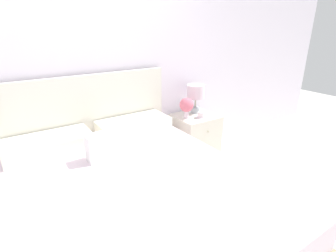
% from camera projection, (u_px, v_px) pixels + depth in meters
% --- Properties ---
extents(ground_plane, '(12.00, 12.00, 0.00)m').
position_uv_depth(ground_plane, '(93.00, 178.00, 2.95)').
color(ground_plane, silver).
extents(wall_back, '(8.00, 0.06, 2.60)m').
position_uv_depth(wall_back, '(77.00, 59.00, 2.53)').
color(wall_back, white).
rests_on(wall_back, ground_plane).
extents(bed, '(1.78, 2.14, 1.16)m').
position_uv_depth(bed, '(130.00, 202.00, 2.07)').
color(bed, tan).
rests_on(bed, ground_plane).
extents(nightstand, '(0.50, 0.48, 0.58)m').
position_uv_depth(nightstand, '(195.00, 137.00, 3.30)').
color(nightstand, silver).
rests_on(nightstand, ground_plane).
extents(table_lamp, '(0.22, 0.22, 0.35)m').
position_uv_depth(table_lamp, '(196.00, 94.00, 3.21)').
color(table_lamp, '#A8B2BC').
rests_on(table_lamp, nightstand).
extents(flower_vase, '(0.16, 0.16, 0.25)m').
position_uv_depth(flower_vase, '(187.00, 106.00, 3.04)').
color(flower_vase, silver).
rests_on(flower_vase, nightstand).
extents(teacup, '(0.13, 0.13, 0.07)m').
position_uv_depth(teacup, '(201.00, 115.00, 3.10)').
color(teacup, white).
rests_on(teacup, nightstand).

